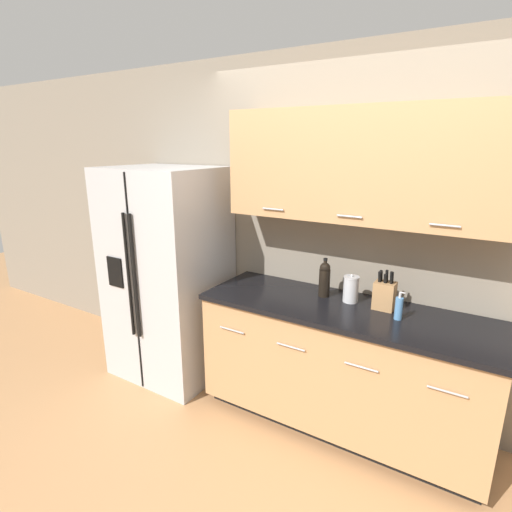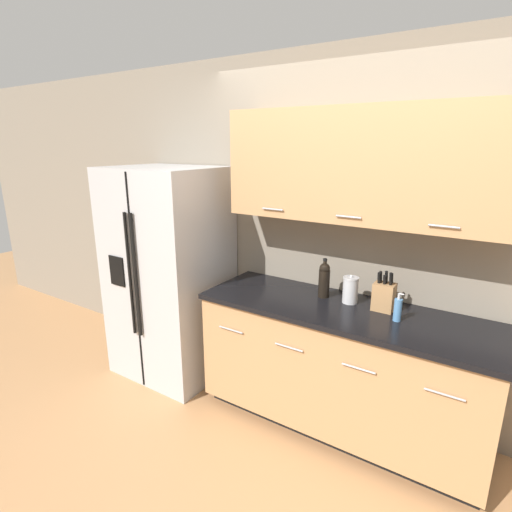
# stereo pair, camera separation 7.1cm
# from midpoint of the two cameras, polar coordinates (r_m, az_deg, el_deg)

# --- Properties ---
(ground_plane) EXTENTS (14.00, 14.00, 0.00)m
(ground_plane) POSITION_cam_midpoint_polar(r_m,az_deg,el_deg) (2.72, 5.02, -30.34)
(ground_plane) COLOR #B27F51
(wall_back) EXTENTS (10.00, 0.39, 2.60)m
(wall_back) POSITION_cam_midpoint_polar(r_m,az_deg,el_deg) (2.85, 14.53, 4.53)
(wall_back) COLOR gray
(wall_back) RESTS_ON ground_plane
(counter_unit) EXTENTS (1.94, 0.64, 0.91)m
(counter_unit) POSITION_cam_midpoint_polar(r_m,az_deg,el_deg) (2.93, 11.26, -15.22)
(counter_unit) COLOR black
(counter_unit) RESTS_ON ground_plane
(refrigerator) EXTENTS (0.90, 0.76, 1.78)m
(refrigerator) POSITION_cam_midpoint_polar(r_m,az_deg,el_deg) (3.47, -13.05, -2.56)
(refrigerator) COLOR #B2B2B5
(refrigerator) RESTS_ON ground_plane
(knife_block) EXTENTS (0.13, 0.11, 0.27)m
(knife_block) POSITION_cam_midpoint_polar(r_m,az_deg,el_deg) (2.73, 17.17, -5.30)
(knife_block) COLOR #A87A4C
(knife_block) RESTS_ON counter_unit
(wine_bottle) EXTENTS (0.08, 0.08, 0.28)m
(wine_bottle) POSITION_cam_midpoint_polar(r_m,az_deg,el_deg) (2.84, 9.06, -3.21)
(wine_bottle) COLOR black
(wine_bottle) RESTS_ON counter_unit
(soap_dispenser) EXTENTS (0.05, 0.05, 0.18)m
(soap_dispenser) POSITION_cam_midpoint_polar(r_m,az_deg,el_deg) (2.61, 18.98, -7.05)
(soap_dispenser) COLOR #4C7FB2
(soap_dispenser) RESTS_ON counter_unit
(steel_canister) EXTENTS (0.11, 0.11, 0.20)m
(steel_canister) POSITION_cam_midpoint_polar(r_m,az_deg,el_deg) (2.79, 12.69, -4.62)
(steel_canister) COLOR #B7B7BA
(steel_canister) RESTS_ON counter_unit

